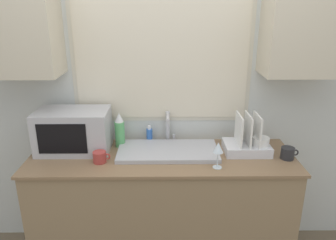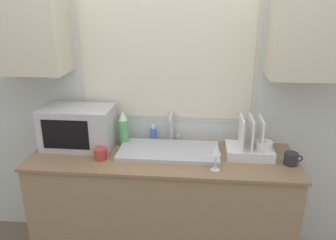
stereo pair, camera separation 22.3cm
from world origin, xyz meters
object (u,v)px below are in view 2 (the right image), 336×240
object	(u,v)px
faucet	(172,125)
soap_bottle	(153,134)
wine_glass	(216,151)
microwave	(78,127)
spray_bottle	(123,129)
mug_near_sink	(100,154)
dish_rack	(251,147)

from	to	relation	value
faucet	soap_bottle	xyz separation A→B (m)	(-0.15, 0.02, -0.09)
soap_bottle	wine_glass	bearing A→B (deg)	-42.81
microwave	spray_bottle	xyz separation A→B (m)	(0.33, 0.07, -0.03)
faucet	mug_near_sink	bearing A→B (deg)	-144.86
microwave	spray_bottle	world-z (taller)	microwave
microwave	dish_rack	distance (m)	1.28
microwave	dish_rack	xyz separation A→B (m)	(1.27, -0.05, -0.08)
mug_near_sink	wine_glass	bearing A→B (deg)	-6.13
spray_bottle	mug_near_sink	xyz separation A→B (m)	(-0.11, -0.27, -0.09)
soap_bottle	mug_near_sink	xyz separation A→B (m)	(-0.32, -0.35, -0.02)
microwave	wine_glass	world-z (taller)	microwave
dish_rack	wine_glass	xyz separation A→B (m)	(-0.26, -0.23, 0.07)
faucet	spray_bottle	bearing A→B (deg)	-170.61
microwave	spray_bottle	distance (m)	0.34
soap_bottle	spray_bottle	bearing A→B (deg)	-160.54
microwave	dish_rack	bearing A→B (deg)	-2.29
microwave	dish_rack	world-z (taller)	microwave
dish_rack	faucet	bearing A→B (deg)	162.55
soap_bottle	mug_near_sink	size ratio (longest dim) A/B	1.15
microwave	faucet	bearing A→B (deg)	10.74
microwave	wine_glass	size ratio (longest dim) A/B	2.87
wine_glass	dish_rack	bearing A→B (deg)	42.29
dish_rack	spray_bottle	bearing A→B (deg)	172.67
faucet	wine_glass	xyz separation A→B (m)	(0.32, -0.42, -0.01)
faucet	wine_glass	world-z (taller)	faucet
dish_rack	soap_bottle	bearing A→B (deg)	164.67
microwave	mug_near_sink	world-z (taller)	microwave
mug_near_sink	faucet	bearing A→B (deg)	35.14
microwave	soap_bottle	xyz separation A→B (m)	(0.55, 0.15, -0.10)
microwave	soap_bottle	world-z (taller)	microwave
spray_bottle	soap_bottle	size ratio (longest dim) A/B	1.94
faucet	wine_glass	size ratio (longest dim) A/B	1.37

